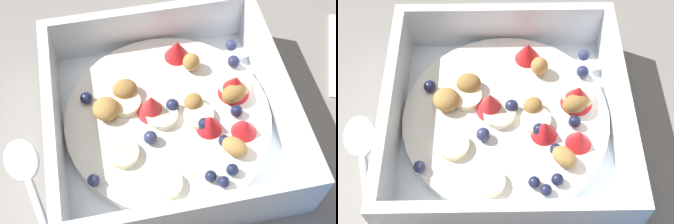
# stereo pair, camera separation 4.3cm
# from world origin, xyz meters

# --- Properties ---
(ground_plane) EXTENTS (2.40, 2.40, 0.00)m
(ground_plane) POSITION_xyz_m (0.00, 0.00, 0.00)
(ground_plane) COLOR gray
(fruit_bowl) EXTENTS (0.22, 0.22, 0.06)m
(fruit_bowl) POSITION_xyz_m (-0.02, 0.01, 0.02)
(fruit_bowl) COLOR white
(fruit_bowl) RESTS_ON ground
(spoon) EXTENTS (0.06, 0.17, 0.01)m
(spoon) POSITION_xyz_m (0.12, 0.04, 0.00)
(spoon) COLOR silver
(spoon) RESTS_ON ground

